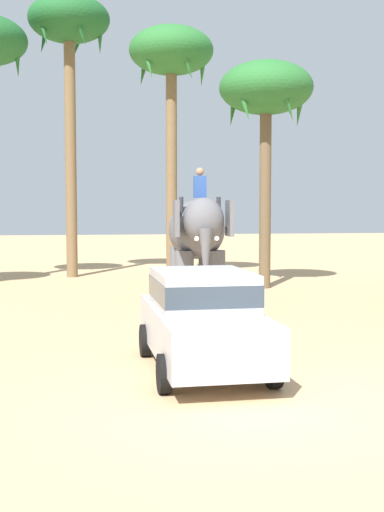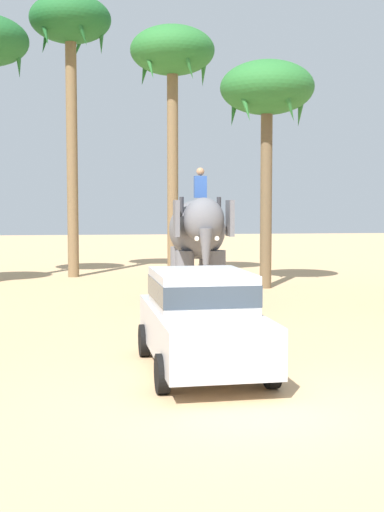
% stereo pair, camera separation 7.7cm
% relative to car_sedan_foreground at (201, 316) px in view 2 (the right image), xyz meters
% --- Properties ---
extents(ground_plane, '(120.00, 120.00, 0.00)m').
position_rel_car_sedan_foreground_xyz_m(ground_plane, '(0.39, -1.84, -0.93)').
color(ground_plane, tan).
extents(car_sedan_foreground, '(1.95, 4.14, 1.70)m').
position_rel_car_sedan_foreground_xyz_m(car_sedan_foreground, '(0.00, 0.00, 0.00)').
color(car_sedan_foreground, '#B7BABF').
rests_on(car_sedan_foreground, ground).
extents(elephant_with_mahout, '(1.75, 3.91, 3.88)m').
position_rel_car_sedan_foreground_xyz_m(elephant_with_mahout, '(1.19, 7.66, 1.06)').
color(elephant_with_mahout, slate).
rests_on(elephant_with_mahout, ground).
extents(palm_tree_behind_elephant, '(3.20, 3.20, 9.61)m').
position_rel_car_sedan_foreground_xyz_m(palm_tree_behind_elephant, '(1.30, 14.30, 7.44)').
color(palm_tree_behind_elephant, brown).
rests_on(palm_tree_behind_elephant, ground).
extents(palm_tree_far_back, '(3.20, 3.20, 11.07)m').
position_rel_car_sedan_foreground_xyz_m(palm_tree_far_back, '(-2.53, 15.98, 8.75)').
color(palm_tree_far_back, brown).
rests_on(palm_tree_far_back, ground).
extents(palm_tree_leaning_seaward, '(3.20, 3.20, 7.75)m').
position_rel_car_sedan_foreground_xyz_m(palm_tree_leaning_seaward, '(4.15, 11.16, 5.71)').
color(palm_tree_leaning_seaward, brown).
rests_on(palm_tree_leaning_seaward, ground).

